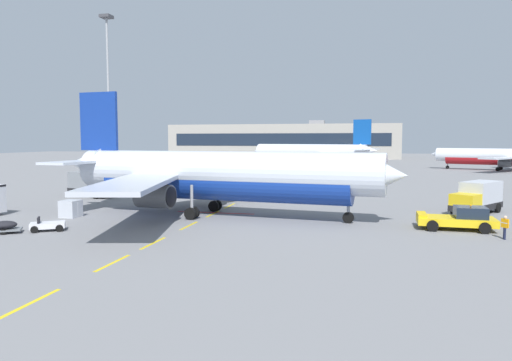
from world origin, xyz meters
name	(u,v)px	position (x,y,z in m)	size (l,w,h in m)	color
ground	(425,197)	(40.00, 40.00, 0.00)	(400.00, 400.00, 0.00)	slate
apron_paint_markings	(250,196)	(18.00, 36.73, 0.00)	(8.00, 94.20, 0.01)	yellow
airliner_foreground	(217,175)	(18.77, 20.31, 3.95)	(34.82, 34.41, 12.20)	silver
pushback_tug	(459,219)	(40.06, 17.93, 0.90)	(6.09, 3.36, 2.08)	yellow
airliner_mid_left	(494,156)	(62.63, 99.88, 3.32)	(28.44, 27.25, 10.26)	silver
airliner_far_center	(311,153)	(19.31, 97.93, 3.92)	(33.70, 32.40, 12.11)	silver
fuel_service_truck	(478,197)	(43.47, 27.46, 1.65)	(6.00, 7.10, 3.14)	black
ground_power_truck	(91,184)	(-1.81, 31.51, 1.65)	(7.39, 4.76, 3.14)	black
baggage_train	(5,227)	(5.16, 8.37, 0.52)	(8.08, 5.77, 1.14)	silver
ground_crew_worker	(505,226)	(42.59, 14.57, 1.01)	(0.49, 0.63, 1.76)	#191E38
uld_cargo_container	(71,209)	(5.50, 16.40, 0.80)	(1.70, 1.66, 1.60)	#B7BCC6
apron_light_mast_near	(108,81)	(-9.80, 50.34, 17.14)	(1.80, 1.80, 27.94)	slate
terminal_satellite	(283,141)	(0.06, 168.76, 6.69)	(91.51, 20.83, 14.96)	#9E998E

